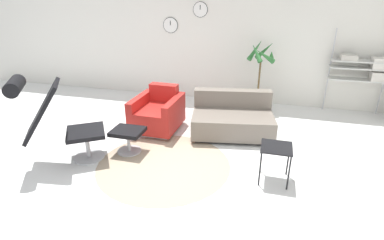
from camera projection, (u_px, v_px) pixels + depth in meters
ground_plane at (167, 163)px, 4.23m from camera, size 12.00×12.00×0.00m
wall_back at (212, 35)px, 6.31m from camera, size 12.00×0.09×2.80m
round_rug at (164, 165)px, 4.18m from camera, size 1.86×1.86×0.01m
lounge_chair at (52, 115)px, 3.97m from camera, size 1.18×1.02×1.25m
ottoman at (128, 136)px, 4.43m from camera, size 0.46×0.39×0.36m
armchair_red at (158, 114)px, 5.19m from camera, size 0.77×0.89×0.73m
couch_low at (232, 119)px, 5.04m from camera, size 1.45×1.09×0.68m
side_table at (276, 151)px, 3.69m from camera, size 0.38×0.38×0.48m
potted_plant at (260, 76)px, 5.94m from camera, size 0.57×0.58×1.39m
shelf_unit at (366, 68)px, 5.58m from camera, size 1.05×0.28×1.62m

